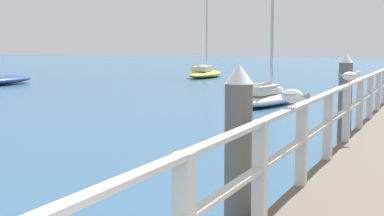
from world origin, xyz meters
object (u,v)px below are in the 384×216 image
Objects in this scene: boat_0 at (268,97)px; dock_piling_far at (345,99)px; seagull_foreground at (291,95)px; boat_1 at (205,72)px; seagull_background at (350,76)px; dock_piling_near at (238,159)px.

dock_piling_far is at bearing -51.09° from boat_0.
boat_1 is at bearing 48.84° from seagull_foreground.
boat_1 is at bearing 166.01° from seagull_background.
dock_piling_near is at bearing -47.68° from seagull_background.
dock_piling_far reaches higher than seagull_foreground.
seagull_foreground is 28.84m from boat_1.
dock_piling_far is at bearing 148.18° from seagull_background.
boat_0 is 15.77m from boat_1.
boat_1 is at bearing 120.39° from dock_piling_far.
dock_piling_far is at bearing -63.98° from boat_1.
dock_piling_near is 13.76m from boat_0.
dock_piling_far is 5.14× the size of seagull_background.
boat_0 reaches higher than seagull_background.
dock_piling_far is 2.11m from seagull_background.
dock_piling_near is 0.31× the size of boat_1.
dock_piling_near is 6.56m from dock_piling_far.
dock_piling_far is 7.66m from boat_0.
dock_piling_far is 5.96m from seagull_foreground.
dock_piling_far is at bearing 27.38° from seagull_foreground.
dock_piling_far reaches higher than seagull_background.
seagull_foreground is at bearing 59.95° from dock_piling_near.
dock_piling_near is at bearing -70.50° from boat_1.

